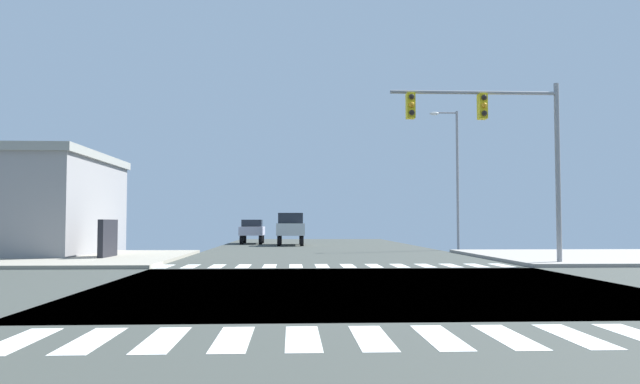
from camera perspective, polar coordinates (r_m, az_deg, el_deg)
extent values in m
cube|color=#363B36|center=(16.39, 4.11, -8.79)|extent=(14.00, 90.00, 0.05)
cube|color=#363B36|center=(16.39, 4.11, -8.79)|extent=(90.00, 12.00, 0.05)
cube|color=gray|center=(31.93, 25.32, -5.46)|extent=(12.00, 12.00, 0.14)
cube|color=gray|center=(30.33, -24.21, -5.63)|extent=(12.00, 12.00, 0.14)
cube|color=silver|center=(9.82, -26.25, -12.34)|extent=(0.50, 2.00, 0.01)
cube|color=silver|center=(9.48, -20.55, -12.82)|extent=(0.50, 2.00, 0.01)
cube|color=silver|center=(9.23, -14.47, -13.18)|extent=(0.50, 2.00, 0.01)
cube|color=silver|center=(9.08, -8.11, -13.41)|extent=(0.50, 2.00, 0.01)
cube|color=silver|center=(9.05, -1.62, -13.49)|extent=(0.50, 2.00, 0.01)
cube|color=silver|center=(9.12, 4.86, -13.39)|extent=(0.50, 2.00, 0.01)
cube|color=silver|center=(9.30, 11.14, -13.14)|extent=(0.50, 2.00, 0.01)
cube|color=silver|center=(9.58, 17.11, -12.76)|extent=(0.50, 2.00, 0.01)
cube|color=silver|center=(9.96, 22.66, -12.29)|extent=(0.50, 2.00, 0.01)
cube|color=silver|center=(24.04, -14.36, -6.74)|extent=(0.50, 2.00, 0.01)
cube|color=silver|center=(23.86, -11.99, -6.80)|extent=(0.50, 2.00, 0.01)
cube|color=silver|center=(23.72, -9.59, -6.85)|extent=(0.50, 2.00, 0.01)
cube|color=silver|center=(23.62, -7.16, -6.88)|extent=(0.50, 2.00, 0.01)
cube|color=silver|center=(23.56, -4.72, -6.90)|extent=(0.50, 2.00, 0.01)
cube|color=silver|center=(23.55, -2.27, -6.91)|extent=(0.50, 2.00, 0.01)
cube|color=silver|center=(23.58, 0.18, -6.91)|extent=(0.50, 2.00, 0.01)
cube|color=silver|center=(23.65, 2.62, -6.90)|extent=(0.50, 2.00, 0.01)
cube|color=silver|center=(23.76, 5.04, -6.87)|extent=(0.50, 2.00, 0.01)
cube|color=silver|center=(23.91, 7.43, -6.83)|extent=(0.50, 2.00, 0.01)
cube|color=silver|center=(24.11, 9.79, -6.78)|extent=(0.50, 2.00, 0.01)
cube|color=silver|center=(24.34, 12.10, -6.72)|extent=(0.50, 2.00, 0.01)
cube|color=silver|center=(24.61, 14.37, -6.65)|extent=(0.50, 2.00, 0.01)
cube|color=silver|center=(24.92, 16.59, -6.57)|extent=(0.50, 2.00, 0.01)
cylinder|color=gray|center=(25.76, 21.32, 1.61)|extent=(0.20, 0.20, 7.18)
cylinder|color=gray|center=(25.05, 14.17, 8.99)|extent=(6.62, 0.14, 0.14)
cube|color=yellow|center=(25.04, 14.91, 7.72)|extent=(0.32, 0.40, 1.00)
sphere|color=black|center=(24.87, 15.08, 8.52)|extent=(0.22, 0.22, 0.22)
sphere|color=orange|center=(24.81, 15.08, 7.82)|extent=(0.22, 0.22, 0.22)
sphere|color=black|center=(24.76, 15.09, 7.11)|extent=(0.22, 0.22, 0.22)
cube|color=yellow|center=(24.34, 8.45, 7.96)|extent=(0.32, 0.40, 1.00)
sphere|color=black|center=(24.17, 8.55, 8.79)|extent=(0.22, 0.22, 0.22)
sphere|color=orange|center=(24.11, 8.56, 8.06)|extent=(0.22, 0.22, 0.22)
sphere|color=black|center=(24.05, 8.56, 7.34)|extent=(0.22, 0.22, 0.22)
cylinder|color=gray|center=(38.26, 12.72, 1.08)|extent=(0.16, 0.16, 8.50)
cylinder|color=gray|center=(38.58, 11.65, 7.25)|extent=(1.40, 0.10, 0.10)
ellipsoid|color=silver|center=(38.41, 10.63, 7.21)|extent=(0.60, 0.32, 0.20)
cube|color=black|center=(28.85, -19.19, -4.23)|extent=(0.24, 2.20, 1.80)
cylinder|color=black|center=(46.76, -5.57, -4.47)|extent=(0.26, 0.68, 0.68)
cylinder|color=black|center=(46.85, -7.34, -4.46)|extent=(0.26, 0.68, 0.68)
cylinder|color=black|center=(49.68, -5.40, -4.38)|extent=(0.26, 0.68, 0.68)
cylinder|color=black|center=(49.76, -7.06, -4.36)|extent=(0.26, 0.68, 0.68)
cube|color=#B3AFC1|center=(48.24, -6.34, -3.62)|extent=(1.80, 4.30, 0.66)
cube|color=black|center=(48.24, -6.33, -2.91)|extent=(1.55, 2.24, 0.54)
cylinder|color=black|center=(43.28, -1.71, -4.58)|extent=(0.26, 0.74, 0.74)
cylinder|color=black|center=(43.29, -3.84, -4.57)|extent=(0.26, 0.74, 0.74)
cylinder|color=black|center=(46.75, -1.78, -4.45)|extent=(0.26, 0.74, 0.74)
cylinder|color=black|center=(46.75, -3.75, -4.44)|extent=(0.26, 0.74, 0.74)
cube|color=#A8B0B4|center=(44.99, -2.77, -3.49)|extent=(2.00, 5.10, 0.86)
cube|color=black|center=(44.10, -2.77, -2.46)|extent=(1.76, 1.78, 0.75)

